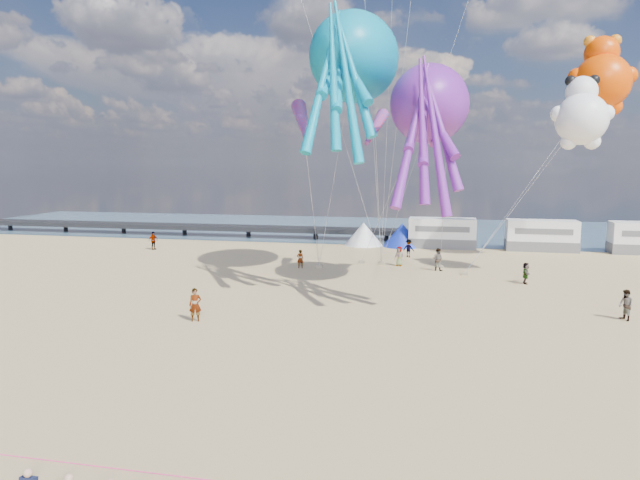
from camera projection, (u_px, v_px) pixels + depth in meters
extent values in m
plane|color=tan|center=(268.00, 405.00, 20.29)|extent=(120.00, 120.00, 0.00)
plane|color=#3C5B73|center=(394.00, 229.00, 73.59)|extent=(120.00, 120.00, 0.00)
cube|color=black|center=(154.00, 226.00, 68.58)|extent=(60.00, 3.00, 0.50)
cube|color=silver|center=(442.00, 233.00, 57.61)|extent=(6.60, 2.50, 3.00)
cube|color=silver|center=(541.00, 235.00, 55.65)|extent=(6.60, 2.50, 3.00)
cone|color=white|center=(364.00, 234.00, 59.31)|extent=(4.00, 4.00, 2.40)
cone|color=#1933CC|center=(402.00, 235.00, 58.48)|extent=(4.00, 4.00, 2.40)
imported|color=tan|center=(195.00, 305.00, 30.93)|extent=(0.78, 0.66, 1.82)
imported|color=#7F6659|center=(399.00, 256.00, 47.53)|extent=(0.69, 0.57, 1.63)
imported|color=#7F6659|center=(438.00, 259.00, 45.42)|extent=(1.04, 0.87, 1.81)
imported|color=#7F6659|center=(409.00, 248.00, 51.84)|extent=(0.94, 0.83, 1.63)
imported|color=#7F6659|center=(153.00, 241.00, 56.34)|extent=(1.10, 1.34, 1.81)
imported|color=#7F6659|center=(526.00, 273.00, 40.50)|extent=(0.41, 0.91, 1.53)
imported|color=#7F6659|center=(300.00, 259.00, 46.53)|extent=(1.47, 1.03, 1.52)
imported|color=#7F6659|center=(626.00, 305.00, 31.04)|extent=(0.81, 0.98, 1.71)
cube|color=gray|center=(319.00, 266.00, 46.90)|extent=(0.50, 0.35, 0.22)
cube|color=gray|center=(361.00, 262.00, 48.86)|extent=(0.50, 0.35, 0.22)
cube|color=gray|center=(465.00, 274.00, 43.68)|extent=(0.50, 0.35, 0.22)
cube|color=gray|center=(440.00, 266.00, 46.80)|extent=(0.50, 0.35, 0.22)
cube|color=gray|center=(381.00, 263.00, 48.27)|extent=(0.50, 0.35, 0.22)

